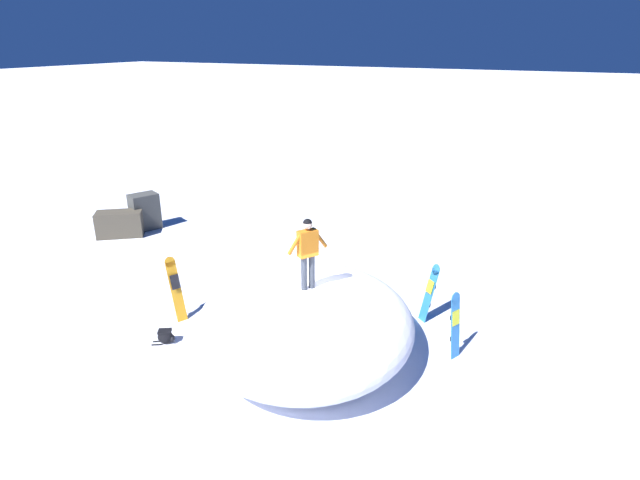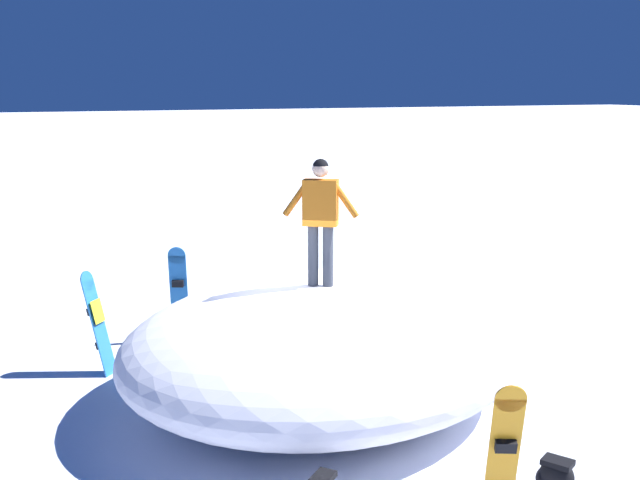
% 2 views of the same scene
% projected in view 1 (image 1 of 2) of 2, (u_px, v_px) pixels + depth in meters
% --- Properties ---
extents(ground, '(240.00, 240.00, 0.00)m').
position_uv_depth(ground, '(331.00, 345.00, 12.70)').
color(ground, white).
extents(snow_mound, '(7.08, 7.47, 1.60)m').
position_uv_depth(snow_mound, '(305.00, 321.00, 12.22)').
color(snow_mound, white).
rests_on(snow_mound, ground).
extents(snowboarder_standing, '(0.63, 0.89, 1.68)m').
position_uv_depth(snowboarder_standing, '(308.00, 248.00, 11.63)').
color(snowboarder_standing, '#333842').
rests_on(snowboarder_standing, snow_mound).
extents(snowboard_primary_upright, '(0.57, 0.46, 1.68)m').
position_uv_depth(snowboard_primary_upright, '(176.00, 288.00, 13.67)').
color(snowboard_primary_upright, orange).
rests_on(snowboard_primary_upright, ground).
extents(snowboard_secondary_upright, '(0.47, 0.48, 1.55)m').
position_uv_depth(snowboard_secondary_upright, '(430.00, 292.00, 13.60)').
color(snowboard_secondary_upright, '#2672BF').
rests_on(snowboard_secondary_upright, ground).
extents(snowboard_tertiary_upright, '(0.29, 0.35, 1.63)m').
position_uv_depth(snowboard_tertiary_upright, '(455.00, 324.00, 11.99)').
color(snowboard_tertiary_upright, '#2672BF').
rests_on(snowboard_tertiary_upright, ground).
extents(backpack_near, '(0.58, 0.62, 0.44)m').
position_uv_depth(backpack_near, '(241.00, 298.00, 14.55)').
color(backpack_near, black).
rests_on(backpack_near, ground).
extents(backpack_far, '(0.57, 0.45, 0.37)m').
position_uv_depth(backpack_far, '(166.00, 336.00, 12.72)').
color(backpack_far, black).
rests_on(backpack_far, ground).
extents(rock_outcrop, '(1.80, 2.45, 1.39)m').
position_uv_depth(rock_outcrop, '(131.00, 218.00, 19.84)').
color(rock_outcrop, '#3D3D3B').
rests_on(rock_outcrop, ground).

